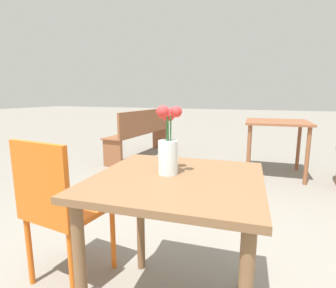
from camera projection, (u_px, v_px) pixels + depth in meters
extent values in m
cube|color=brown|center=(177.00, 180.00, 1.19)|extent=(0.81, 0.80, 0.03)
cylinder|color=brown|center=(81.00, 283.00, 1.06)|extent=(0.05, 0.05, 0.71)
cylinder|color=brown|center=(141.00, 216.00, 1.64)|extent=(0.05, 0.05, 0.71)
cylinder|color=brown|center=(246.00, 232.00, 1.46)|extent=(0.05, 0.05, 0.71)
cylinder|color=silver|center=(168.00, 157.00, 1.22)|extent=(0.09, 0.09, 0.16)
cylinder|color=silver|center=(168.00, 164.00, 1.23)|extent=(0.08, 0.08, 0.09)
cylinder|color=#337038|center=(171.00, 144.00, 1.20)|extent=(0.01, 0.01, 0.27)
sphere|color=red|center=(176.00, 112.00, 1.17)|extent=(0.05, 0.05, 0.05)
cylinder|color=#337038|center=(168.00, 145.00, 1.24)|extent=(0.01, 0.01, 0.25)
sphere|color=red|center=(168.00, 114.00, 1.24)|extent=(0.07, 0.07, 0.07)
cylinder|color=#337038|center=(167.00, 144.00, 1.20)|extent=(0.01, 0.01, 0.27)
sphere|color=red|center=(163.00, 112.00, 1.16)|extent=(0.06, 0.06, 0.06)
cube|color=orange|center=(71.00, 209.00, 1.56)|extent=(0.44, 0.44, 0.03)
cube|color=orange|center=(40.00, 182.00, 1.36)|extent=(0.40, 0.07, 0.42)
cylinder|color=orange|center=(74.00, 225.00, 1.83)|extent=(0.03, 0.03, 0.42)
cylinder|color=orange|center=(113.00, 237.00, 1.67)|extent=(0.03, 0.03, 0.42)
cylinder|color=orange|center=(30.00, 251.00, 1.53)|extent=(0.03, 0.03, 0.42)
cylinder|color=orange|center=(72.00, 268.00, 1.38)|extent=(0.03, 0.03, 0.42)
cube|color=brown|center=(140.00, 132.00, 4.76)|extent=(0.44, 1.81, 0.02)
cube|color=brown|center=(147.00, 121.00, 4.66)|extent=(0.12, 1.80, 0.40)
cube|color=brown|center=(113.00, 154.00, 4.05)|extent=(0.33, 0.07, 0.43)
cube|color=brown|center=(160.00, 138.00, 5.56)|extent=(0.33, 0.07, 0.43)
cube|color=brown|center=(277.00, 122.00, 3.59)|extent=(0.86, 0.87, 0.03)
cylinder|color=brown|center=(249.00, 153.00, 3.44)|extent=(0.05, 0.05, 0.73)
cylinder|color=brown|center=(307.00, 156.00, 3.22)|extent=(0.05, 0.05, 0.73)
cylinder|color=brown|center=(250.00, 143.00, 4.09)|extent=(0.05, 0.05, 0.73)
cylinder|color=brown|center=(299.00, 146.00, 3.88)|extent=(0.05, 0.05, 0.73)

